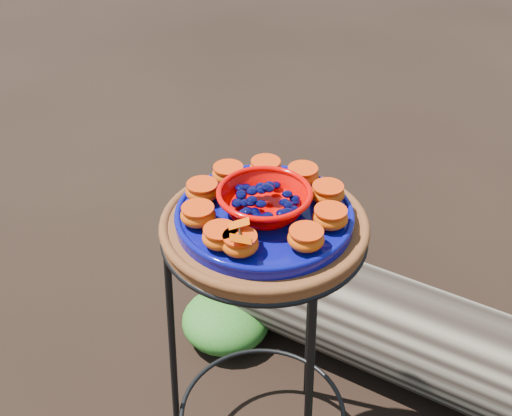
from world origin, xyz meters
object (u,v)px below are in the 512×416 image
Objects in this scene: terracotta_saucer at (264,228)px; driftwood_log at (468,356)px; red_bowl at (264,202)px; plant_stand at (263,357)px; cobalt_plate at (264,217)px.

terracotta_saucer is 0.26× the size of driftwood_log.
terracotta_saucer is 0.06m from red_bowl.
cobalt_plate is at bearing 0.00° from plant_stand.
terracotta_saucer is at bearing -127.01° from driftwood_log.
terracotta_saucer is (0.00, 0.00, 0.37)m from plant_stand.
plant_stand is 0.39m from cobalt_plate.
cobalt_plate is (0.00, 0.00, 0.39)m from plant_stand.
plant_stand is 0.43m from red_bowl.
red_bowl reaches higher than driftwood_log.
driftwood_log is (0.35, 0.46, -0.57)m from terracotta_saucer.
driftwood_log is (0.35, 0.46, -0.63)m from red_bowl.
red_bowl is at bearing 0.00° from cobalt_plate.
cobalt_plate is 0.03m from red_bowl.
plant_stand is at bearing 0.00° from red_bowl.
plant_stand is 0.37m from terracotta_saucer.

